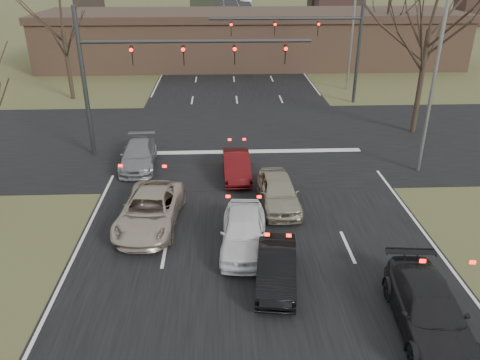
% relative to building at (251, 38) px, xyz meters
% --- Properties ---
extents(ground, '(360.00, 360.00, 0.00)m').
position_rel_building_xyz_m(ground, '(-2.00, -38.00, -2.67)').
color(ground, '#4F4F2A').
rests_on(ground, ground).
extents(road_main, '(14.00, 300.00, 0.02)m').
position_rel_building_xyz_m(road_main, '(-2.00, 22.00, -2.66)').
color(road_main, black).
rests_on(road_main, ground).
extents(road_cross, '(200.00, 14.00, 0.02)m').
position_rel_building_xyz_m(road_cross, '(-2.00, -23.00, -2.65)').
color(road_cross, black).
rests_on(road_cross, ground).
extents(building, '(42.40, 10.40, 5.30)m').
position_rel_building_xyz_m(building, '(0.00, 0.00, 0.00)').
color(building, brown).
rests_on(building, ground).
extents(mast_arm_near, '(12.12, 0.24, 8.00)m').
position_rel_building_xyz_m(mast_arm_near, '(-7.23, -25.00, 2.41)').
color(mast_arm_near, '#383A3D').
rests_on(mast_arm_near, ground).
extents(mast_arm_far, '(11.12, 0.24, 8.00)m').
position_rel_building_xyz_m(mast_arm_far, '(4.18, -15.00, 2.35)').
color(mast_arm_far, '#383A3D').
rests_on(mast_arm_far, ground).
extents(streetlight_right_near, '(2.34, 0.25, 10.00)m').
position_rel_building_xyz_m(streetlight_right_near, '(6.82, -28.00, 2.92)').
color(streetlight_right_near, gray).
rests_on(streetlight_right_near, ground).
extents(streetlight_right_far, '(2.34, 0.25, 10.00)m').
position_rel_building_xyz_m(streetlight_right_far, '(7.32, -11.00, 2.92)').
color(streetlight_right_far, gray).
rests_on(streetlight_right_far, ground).
extents(tree_left_far, '(5.70, 5.70, 9.50)m').
position_rel_building_xyz_m(tree_left_far, '(-15.00, -13.00, 4.68)').
color(tree_left_far, black).
rests_on(tree_left_far, ground).
extents(car_silver_suv, '(2.71, 5.17, 1.39)m').
position_rel_building_xyz_m(car_silver_suv, '(-6.28, -32.98, -1.97)').
color(car_silver_suv, '#B7A894').
rests_on(car_silver_suv, ground).
extents(car_white_sedan, '(2.00, 4.34, 1.44)m').
position_rel_building_xyz_m(car_white_sedan, '(-2.50, -34.82, -1.94)').
color(car_white_sedan, white).
rests_on(car_white_sedan, ground).
extents(car_black_hatch, '(1.73, 3.81, 1.21)m').
position_rel_building_xyz_m(car_black_hatch, '(-1.50, -37.01, -2.06)').
color(car_black_hatch, black).
rests_on(car_black_hatch, ground).
extents(car_charcoal_sedan, '(2.33, 4.86, 1.37)m').
position_rel_building_xyz_m(car_charcoal_sedan, '(2.74, -39.40, -1.98)').
color(car_charcoal_sedan, black).
rests_on(car_charcoal_sedan, ground).
extents(car_grey_ahead, '(1.97, 4.43, 1.26)m').
position_rel_building_xyz_m(car_grey_ahead, '(-7.69, -26.77, -2.03)').
color(car_grey_ahead, gray).
rests_on(car_grey_ahead, ground).
extents(car_red_ahead, '(1.42, 3.79, 1.24)m').
position_rel_building_xyz_m(car_red_ahead, '(-2.54, -28.37, -2.05)').
color(car_red_ahead, '#500B0D').
rests_on(car_red_ahead, ground).
extents(car_silver_ahead, '(1.82, 4.19, 1.40)m').
position_rel_building_xyz_m(car_silver_ahead, '(-0.79, -31.51, -1.96)').
color(car_silver_ahead, '#A39E84').
rests_on(car_silver_ahead, ground).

